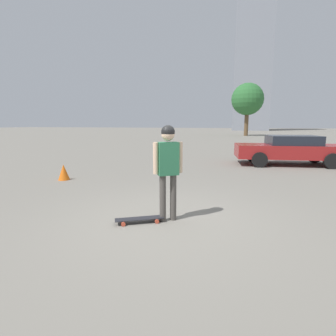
{
  "coord_description": "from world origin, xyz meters",
  "views": [
    {
      "loc": [
        -4.56,
        -1.34,
        1.81
      ],
      "look_at": [
        0.0,
        0.0,
        1.01
      ],
      "focal_mm": 28.0,
      "sensor_mm": 36.0,
      "label": 1
    }
  ],
  "objects_px": {
    "person": "(168,161)",
    "car_parked_near": "(290,149)",
    "skateboard": "(140,219)",
    "traffic_cone": "(64,172)"
  },
  "relations": [
    {
      "from": "person",
      "to": "skateboard",
      "type": "height_order",
      "value": "person"
    },
    {
      "from": "skateboard",
      "to": "car_parked_near",
      "type": "bearing_deg",
      "value": -143.16
    },
    {
      "from": "person",
      "to": "traffic_cone",
      "type": "height_order",
      "value": "person"
    },
    {
      "from": "skateboard",
      "to": "traffic_cone",
      "type": "xyz_separation_m",
      "value": [
        2.81,
        3.82,
        0.18
      ]
    },
    {
      "from": "person",
      "to": "traffic_cone",
      "type": "xyz_separation_m",
      "value": [
        2.53,
        4.29,
        -0.88
      ]
    },
    {
      "from": "person",
      "to": "car_parked_near",
      "type": "distance_m",
      "value": 8.69
    },
    {
      "from": "skateboard",
      "to": "car_parked_near",
      "type": "height_order",
      "value": "car_parked_near"
    },
    {
      "from": "car_parked_near",
      "to": "person",
      "type": "bearing_deg",
      "value": 59.85
    },
    {
      "from": "person",
      "to": "car_parked_near",
      "type": "relative_size",
      "value": 0.38
    },
    {
      "from": "car_parked_near",
      "to": "traffic_cone",
      "type": "height_order",
      "value": "car_parked_near"
    }
  ]
}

